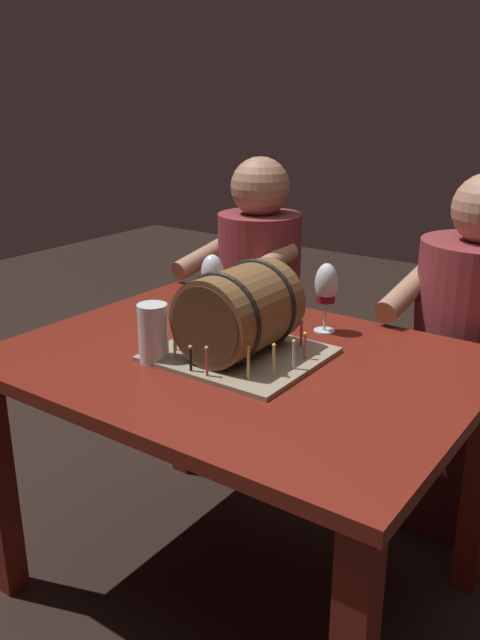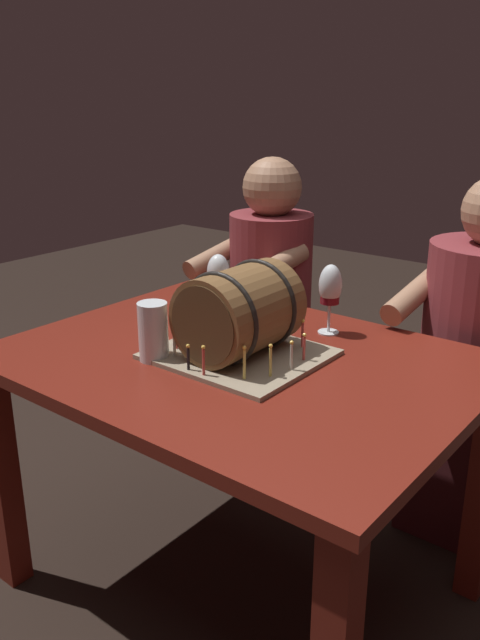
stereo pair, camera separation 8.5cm
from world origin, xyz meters
name	(u,v)px [view 1 (the left image)]	position (x,y,z in m)	size (l,w,h in m)	color
ground_plane	(240,583)	(0.00, 0.00, 0.00)	(8.00, 8.00, 0.00)	black
dining_table	(240,395)	(0.00, 0.00, 0.61)	(1.20, 0.91, 0.73)	maroon
barrel_cake	(240,316)	(0.00, 0.00, 0.84)	(0.41, 0.37, 0.24)	gray
wine_glass_rose	(212,275)	(-0.26, 0.22, 0.86)	(0.07, 0.07, 0.19)	white
wine_glass_red	(326,287)	(0.09, 0.30, 0.86)	(0.07, 0.07, 0.20)	white
wine_glass_amber	(253,279)	(-0.15, 0.29, 0.84)	(0.07, 0.07, 0.18)	white
beer_pint	(153,334)	(-0.16, -0.15, 0.80)	(0.08, 0.08, 0.15)	white
person_seated_left	(258,327)	(-0.40, 0.69, 0.53)	(0.38, 0.48, 1.16)	#4C1B1E
person_seated_right	(468,368)	(0.40, 0.69, 0.55)	(0.42, 0.50, 1.16)	#4C1B1E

